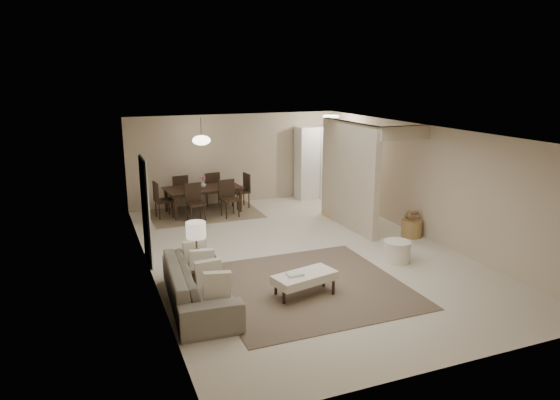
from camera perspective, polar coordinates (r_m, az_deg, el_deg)
name	(u,v)px	position (r m, az deg, el deg)	size (l,w,h in m)	color
floor	(300,252)	(10.35, 2.26, -5.95)	(9.00, 9.00, 0.00)	beige
ceiling	(301,131)	(9.78, 2.40, 7.94)	(9.00, 9.00, 0.00)	white
back_wall	(236,159)	(14.14, -5.08, 4.72)	(6.00, 6.00, 0.00)	#C7B396
left_wall	(147,207)	(9.23, -14.98, -0.82)	(9.00, 9.00, 0.00)	#C7B396
right_wall	(424,182)	(11.51, 16.13, 2.03)	(9.00, 9.00, 0.00)	#C7B396
partition	(349,175)	(11.87, 7.85, 2.83)	(0.15, 2.50, 2.50)	#C7B396
doorway	(145,211)	(9.86, -15.14, -1.25)	(0.04, 0.90, 2.04)	black
pantry_cabinet	(316,162)	(14.69, 4.17, 4.30)	(1.20, 0.55, 2.10)	white
flush_light	(331,116)	(13.64, 5.84, 9.48)	(0.44, 0.44, 0.05)	white
living_rug	(308,286)	(8.76, 3.20, -9.78)	(3.20, 3.20, 0.01)	brown
sofa	(199,284)	(8.08, -9.21, -9.50)	(0.91, 2.34, 0.68)	gray
ottoman_bench	(305,278)	(8.32, 2.84, -8.89)	(1.15, 0.71, 0.38)	silver
side_table	(198,281)	(8.42, -9.34, -9.14)	(0.47, 0.47, 0.51)	black
table_lamp	(196,234)	(8.13, -9.57, -3.84)	(0.32, 0.32, 0.76)	#45311D
round_pouf	(397,252)	(10.03, 13.22, -5.75)	(0.53, 0.53, 0.41)	silver
wicker_basket	(411,228)	(11.62, 14.80, -3.15)	(0.46, 0.46, 0.39)	brown
dining_rug	(204,212)	(13.37, -8.66, -1.40)	(2.80, 2.10, 0.01)	#746347
dining_table	(204,200)	(13.29, -8.71, -0.01)	(1.94, 1.08, 0.68)	black
dining_chairs	(204,195)	(13.26, -8.73, 0.54)	(2.57, 1.97, 0.95)	black
vase	(203,185)	(13.19, -8.78, 1.76)	(0.15, 0.15, 0.16)	white
yellow_mat	(342,215)	(13.09, 7.12, -1.69)	(0.93, 0.57, 0.01)	yellow
pendant_light	(201,140)	(12.99, -8.97, 6.76)	(0.46, 0.46, 0.71)	#45311D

